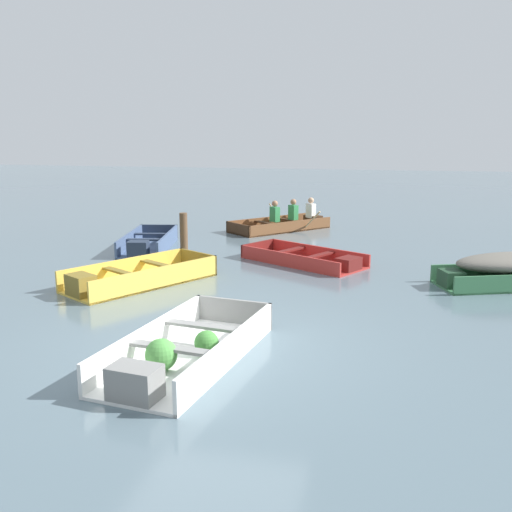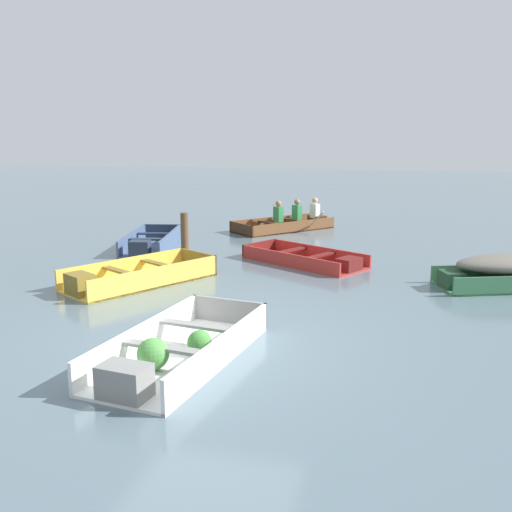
% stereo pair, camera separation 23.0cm
% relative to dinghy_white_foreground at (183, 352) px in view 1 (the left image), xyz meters
% --- Properties ---
extents(ground_plane, '(80.00, 80.00, 0.00)m').
position_rel_dinghy_white_foreground_xyz_m(ground_plane, '(0.10, 0.84, -0.16)').
color(ground_plane, slate).
extents(dinghy_white_foreground, '(1.57, 3.01, 0.43)m').
position_rel_dinghy_white_foreground_xyz_m(dinghy_white_foreground, '(0.00, 0.00, 0.00)').
color(dinghy_white_foreground, white).
rests_on(dinghy_white_foreground, ground).
extents(skiff_red_near_moored, '(2.98, 2.36, 0.30)m').
position_rel_dinghy_white_foreground_xyz_m(skiff_red_near_moored, '(0.67, 5.97, -0.06)').
color(skiff_red_near_moored, '#AD2D28').
rests_on(skiff_red_near_moored, ground).
extents(skiff_slate_blue_far_moored, '(1.54, 2.81, 0.40)m').
position_rel_dinghy_white_foreground_xyz_m(skiff_slate_blue_far_moored, '(-3.42, 6.60, -0.01)').
color(skiff_slate_blue_far_moored, '#475B7F').
rests_on(skiff_slate_blue_far_moored, ground).
extents(skiff_yellow_outer_moored, '(2.43, 3.09, 0.41)m').
position_rel_dinghy_white_foreground_xyz_m(skiff_yellow_outer_moored, '(-2.25, 3.37, -0.01)').
color(skiff_yellow_outer_moored, '#E5BC47').
rests_on(skiff_yellow_outer_moored, ground).
extents(rowboat_wooden_brown_with_crew, '(2.86, 3.08, 0.90)m').
position_rel_dinghy_white_foreground_xyz_m(rowboat_wooden_brown_with_crew, '(-0.68, 10.46, 0.04)').
color(rowboat_wooden_brown_with_crew, brown).
rests_on(rowboat_wooden_brown_with_crew, ground).
extents(mooring_post, '(0.17, 0.17, 1.13)m').
position_rel_dinghy_white_foreground_xyz_m(mooring_post, '(-1.99, 5.34, 0.41)').
color(mooring_post, brown).
rests_on(mooring_post, ground).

